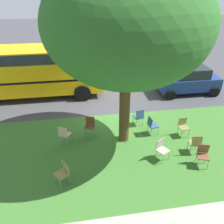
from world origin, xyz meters
name	(u,v)px	position (x,y,z in m)	size (l,w,h in m)	color
ground	(108,113)	(0.00, 0.00, 0.00)	(80.00, 80.00, 0.00)	#424247
grass_verge	(119,150)	(0.00, 3.20, 0.00)	(48.00, 6.00, 0.01)	#3D752D
street_tree	(127,25)	(-0.34, 2.42, 4.79)	(5.88, 5.88, 6.97)	brown
chair_0	(203,154)	(-2.92, 4.49, 0.52)	(0.52, 0.53, 0.88)	brown
chair_1	(64,134)	(2.22, 2.37, 0.52)	(0.55, 0.56, 0.88)	beige
chair_2	(63,172)	(2.20, 4.62, 0.52)	(0.58, 0.57, 0.88)	olive
chair_3	(90,124)	(1.10, 1.82, 0.52)	(0.51, 0.52, 0.88)	brown
chair_4	(152,124)	(-1.66, 2.24, 0.52)	(0.47, 0.46, 0.88)	#335184
chair_5	(139,116)	(-1.27, 1.44, 0.52)	(0.49, 0.49, 0.88)	#335184
chair_6	(183,125)	(-3.02, 2.54, 0.52)	(0.47, 0.47, 0.88)	olive
chair_7	(162,148)	(-1.51, 3.93, 0.52)	(0.57, 0.57, 0.88)	#ADA393
chair_8	(195,143)	(-2.95, 3.82, 0.52)	(0.47, 0.48, 0.88)	olive
parked_car	(188,80)	(-5.28, -1.86, 0.84)	(3.70, 1.92, 1.65)	navy
school_bus	(11,69)	(5.27, -2.96, 1.76)	(10.40, 2.80, 2.88)	yellow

